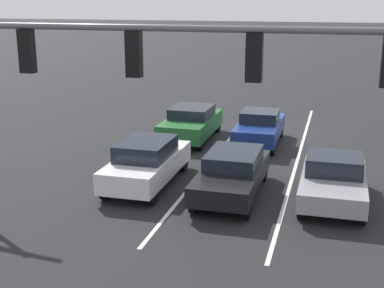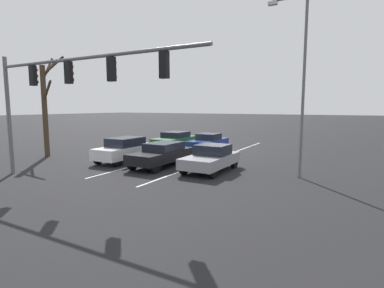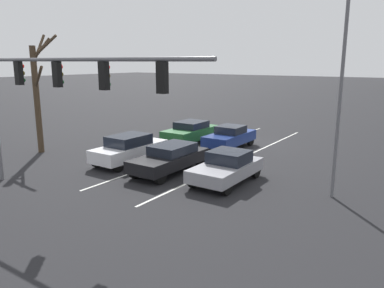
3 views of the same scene
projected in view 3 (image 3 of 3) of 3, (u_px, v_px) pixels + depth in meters
ground_plane at (245, 144)px, 25.34m from camera, size 240.00×240.00×0.00m
lane_stripe_left_divider at (244, 157)px, 21.81m from camera, size 0.12×18.55×0.01m
lane_stripe_center_divider at (198, 150)px, 23.57m from camera, size 0.12×18.55×0.01m
car_gray_leftlane_front at (227, 167)px, 17.15m from camera, size 1.92×4.04×1.44m
car_black_midlane_front at (170, 158)px, 18.69m from camera, size 1.81×4.57×1.40m
car_white_rightlane_front at (130, 148)px, 20.49m from camera, size 1.79×4.52×1.55m
car_darkgreen_rightlane_second at (191, 132)px, 25.54m from camera, size 1.93×4.33×1.46m
car_navy_midlane_second at (230, 137)px, 23.88m from camera, size 1.75×4.18×1.45m
traffic_signal_gantry at (50, 85)px, 14.38m from camera, size 11.75×0.37×6.03m
street_lamp_left_shoulder at (337, 73)px, 14.43m from camera, size 1.90×0.24×8.79m
bare_tree_near at (38, 90)px, 22.26m from camera, size 2.73×2.24×7.09m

